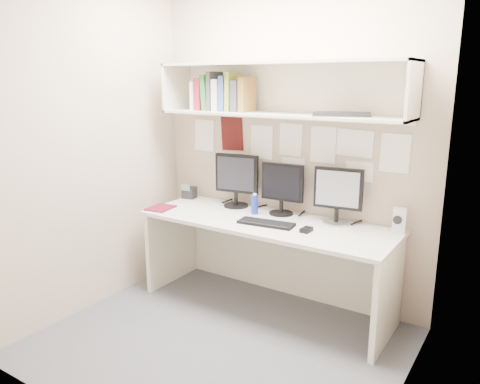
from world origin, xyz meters
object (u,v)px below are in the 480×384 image
Objects in this scene: desk at (266,264)px; monitor_right at (338,193)px; keyboard at (266,223)px; desk_phone at (189,192)px; maroon_notebook at (161,208)px; monitor_center at (282,186)px; speaker at (399,221)px; monitor_left at (236,178)px.

desk is 0.80m from monitor_right.
desk_phone reaches higher than keyboard.
monitor_center is at bearing 16.81° from maroon_notebook.
speaker is at bearing 14.49° from desk.
desk is at bearing -163.70° from monitor_right.
monitor_right is (0.91, 0.00, -0.01)m from monitor_left.
monitor_center reaches higher than desk_phone.
monitor_right is at bearing 24.25° from desk.
monitor_right is 1.44m from desk_phone.
monitor_right is at bearing -3.53° from monitor_center.
maroon_notebook is at bearing -159.39° from monitor_center.
maroon_notebook is (-1.85, -0.44, -0.08)m from speaker.
monitor_right is 0.58m from keyboard.
keyboard is 2.38× the size of speaker.
keyboard is 0.95m from speaker.
keyboard is (0.48, -0.32, -0.24)m from monitor_left.
monitor_center is (0.44, 0.00, -0.02)m from monitor_left.
monitor_right is at bearing 9.25° from maroon_notebook.
monitor_left is 0.44m from monitor_center.
keyboard is at bearing -86.59° from monitor_center.
keyboard is 1.05m from desk_phone.
desk_phone is (-0.94, 0.22, 0.42)m from desk.
speaker is at bearing -2.06° from monitor_center.
monitor_center is at bearing -8.33° from monitor_left.
monitor_left reaches higher than desk_phone.
monitor_center is 0.97× the size of keyboard.
monitor_right reaches higher than maroon_notebook.
monitor_center is 0.97× the size of monitor_right.
monitor_left reaches higher than monitor_center.
speaker is (0.45, 0.02, -0.15)m from monitor_right.
keyboard is at bearing -172.14° from speaker.
desk_phone reaches higher than desk.
monitor_left is 0.55m from desk_phone.
maroon_notebook is (-0.93, -0.42, -0.22)m from monitor_center.
maroon_notebook reaches higher than desk.
desk_phone is at bearing 172.14° from monitor_right.
desk_phone is (-0.03, 0.41, 0.05)m from maroon_notebook.
speaker is at bearing -7.34° from monitor_left.
maroon_notebook is at bearing -171.37° from monitor_right.
monitor_left is at bearing 152.48° from desk.
desk_phone is (-1.43, -0.00, -0.18)m from monitor_right.
speaker is at bearing -4.96° from monitor_right.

